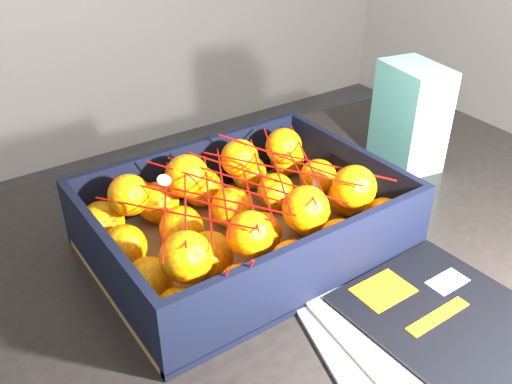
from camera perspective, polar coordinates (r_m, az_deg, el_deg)
table at (r=0.92m, az=5.05°, el=-9.69°), size 1.26×0.89×0.75m
magazine_stack at (r=0.72m, az=18.73°, el=-14.67°), size 0.32×0.33×0.02m
produce_crate at (r=0.82m, az=-1.20°, el=-3.74°), size 0.44×0.33×0.11m
clementine_heap at (r=0.81m, az=-1.27°, el=-2.17°), size 0.42×0.31×0.12m
mesh_net at (r=0.77m, az=-1.32°, el=0.68°), size 0.37×0.29×0.10m
retail_carton at (r=1.07m, az=15.72°, el=7.62°), size 0.11×0.14×0.19m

